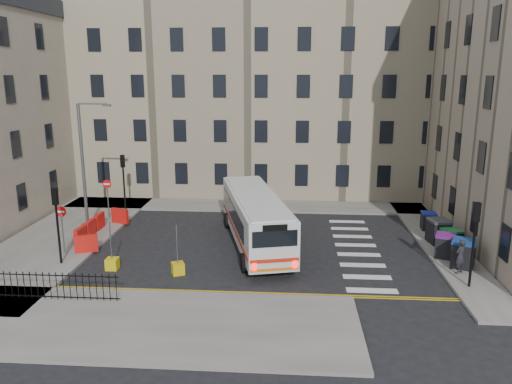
# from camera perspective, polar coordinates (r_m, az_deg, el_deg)

# --- Properties ---
(ground) EXTENTS (120.00, 120.00, 0.00)m
(ground) POSITION_cam_1_polar(r_m,az_deg,el_deg) (29.79, 3.69, -6.15)
(ground) COLOR black
(ground) RESTS_ON ground
(pavement_north) EXTENTS (36.00, 3.20, 0.15)m
(pavement_north) POSITION_cam_1_polar(r_m,az_deg,el_deg) (38.46, -5.17, -1.51)
(pavement_north) COLOR slate
(pavement_north) RESTS_ON ground
(pavement_east) EXTENTS (2.40, 26.00, 0.15)m
(pavement_east) POSITION_cam_1_polar(r_m,az_deg,el_deg) (34.72, 18.81, -3.86)
(pavement_east) COLOR slate
(pavement_east) RESTS_ON ground
(pavement_west) EXTENTS (6.00, 22.00, 0.15)m
(pavement_west) POSITION_cam_1_polar(r_m,az_deg,el_deg) (33.79, -20.85, -4.50)
(pavement_west) COLOR slate
(pavement_west) RESTS_ON ground
(pavement_sw) EXTENTS (20.00, 6.00, 0.15)m
(pavement_sw) POSITION_cam_1_polar(r_m,az_deg,el_deg) (21.79, -15.91, -14.14)
(pavement_sw) COLOR slate
(pavement_sw) RESTS_ON ground
(terrace_north) EXTENTS (38.30, 10.80, 17.20)m
(terrace_north) POSITION_cam_1_polar(r_m,az_deg,el_deg) (44.16, -5.27, 11.65)
(terrace_north) COLOR gray
(terrace_north) RESTS_ON ground
(traffic_light_east) EXTENTS (0.28, 0.22, 4.10)m
(traffic_light_east) POSITION_cam_1_polar(r_m,az_deg,el_deg) (25.14, 23.73, -4.15)
(traffic_light_east) COLOR black
(traffic_light_east) RESTS_ON pavement_east
(traffic_light_nw) EXTENTS (0.28, 0.22, 4.10)m
(traffic_light_nw) POSITION_cam_1_polar(r_m,az_deg,el_deg) (37.30, -14.92, 2.02)
(traffic_light_nw) COLOR black
(traffic_light_nw) RESTS_ON pavement_west
(traffic_light_sw) EXTENTS (0.28, 0.22, 4.10)m
(traffic_light_sw) POSITION_cam_1_polar(r_m,az_deg,el_deg) (27.86, -21.83, -2.32)
(traffic_light_sw) COLOR black
(traffic_light_sw) RESTS_ON pavement_west
(streetlamp) EXTENTS (0.50, 0.22, 8.14)m
(streetlamp) POSITION_cam_1_polar(r_m,az_deg,el_deg) (33.27, -19.18, 2.95)
(streetlamp) COLOR #595B5E
(streetlamp) RESTS_ON pavement_west
(no_entry_north) EXTENTS (0.60, 0.08, 3.00)m
(no_entry_north) POSITION_cam_1_polar(r_m,az_deg,el_deg) (35.80, -16.62, 0.14)
(no_entry_north) COLOR #595B5E
(no_entry_north) RESTS_ON pavement_west
(no_entry_south) EXTENTS (0.60, 0.08, 3.00)m
(no_entry_south) POSITION_cam_1_polar(r_m,az_deg,el_deg) (29.58, -21.33, -2.99)
(no_entry_south) COLOR #595B5E
(no_entry_south) RESTS_ON pavement_west
(roadworks_barriers) EXTENTS (1.66, 6.26, 1.00)m
(roadworks_barriers) POSITION_cam_1_polar(r_m,az_deg,el_deg) (32.33, -17.82, -3.98)
(roadworks_barriers) COLOR red
(roadworks_barriers) RESTS_ON pavement_west
(iron_railings) EXTENTS (7.80, 0.04, 1.20)m
(iron_railings) POSITION_cam_1_polar(r_m,az_deg,el_deg) (24.67, -24.03, -9.75)
(iron_railings) COLOR black
(iron_railings) RESTS_ON pavement_sw
(bus) EXTENTS (5.13, 11.37, 3.02)m
(bus) POSITION_cam_1_polar(r_m,az_deg,el_deg) (29.27, -0.09, -2.88)
(bus) COLOR silver
(bus) RESTS_ON ground
(wheelie_bin_a) EXTENTS (1.56, 1.64, 1.43)m
(wheelie_bin_a) POSITION_cam_1_polar(r_m,az_deg,el_deg) (28.18, 22.61, -6.49)
(wheelie_bin_a) COLOR black
(wheelie_bin_a) RESTS_ON pavement_east
(wheelie_bin_b) EXTENTS (1.35, 1.44, 1.27)m
(wheelie_bin_b) POSITION_cam_1_polar(r_m,az_deg,el_deg) (29.31, 20.78, -5.72)
(wheelie_bin_b) COLOR black
(wheelie_bin_b) RESTS_ON pavement_east
(wheelie_bin_c) EXTENTS (1.24, 1.32, 1.17)m
(wheelie_bin_c) POSITION_cam_1_polar(r_m,az_deg,el_deg) (30.68, 21.39, -5.04)
(wheelie_bin_c) COLOR black
(wheelie_bin_c) RESTS_ON pavement_east
(wheelie_bin_d) EXTENTS (1.30, 1.45, 1.42)m
(wheelie_bin_d) POSITION_cam_1_polar(r_m,az_deg,el_deg) (31.49, 20.13, -4.21)
(wheelie_bin_d) COLOR black
(wheelie_bin_d) RESTS_ON pavement_east
(wheelie_bin_e) EXTENTS (0.95, 1.08, 1.13)m
(wheelie_bin_e) POSITION_cam_1_polar(r_m,az_deg,el_deg) (33.94, 19.10, -3.13)
(wheelie_bin_e) COLOR black
(wheelie_bin_e) RESTS_ON pavement_east
(pedestrian) EXTENTS (0.77, 0.74, 1.78)m
(pedestrian) POSITION_cam_1_polar(r_m,az_deg,el_deg) (27.15, 22.30, -6.83)
(pedestrian) COLOR black
(pedestrian) RESTS_ON pavement_east
(bollard_yellow) EXTENTS (0.61, 0.61, 0.60)m
(bollard_yellow) POSITION_cam_1_polar(r_m,az_deg,el_deg) (27.28, -16.11, -7.88)
(bollard_yellow) COLOR #D7C00B
(bollard_yellow) RESTS_ON ground
(bollard_chevron) EXTENTS (0.79, 0.79, 0.60)m
(bollard_chevron) POSITION_cam_1_polar(r_m,az_deg,el_deg) (25.94, -8.91, -8.63)
(bollard_chevron) COLOR gold
(bollard_chevron) RESTS_ON ground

